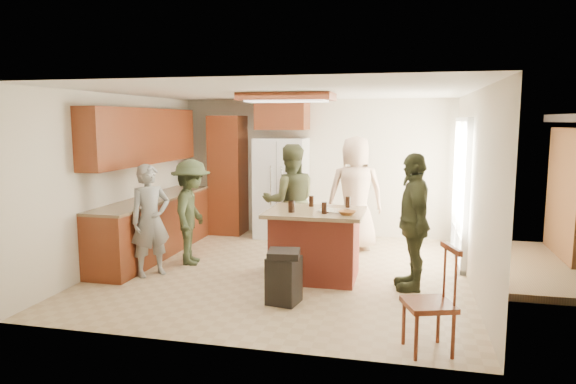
% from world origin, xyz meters
% --- Properties ---
extents(person_front_left, '(0.67, 0.69, 1.53)m').
position_xyz_m(person_front_left, '(-1.72, -0.59, 0.77)').
color(person_front_left, gray).
rests_on(person_front_left, ground).
extents(person_behind_left, '(0.99, 0.80, 1.76)m').
position_xyz_m(person_behind_left, '(-0.08, 0.73, 0.88)').
color(person_behind_left, '#3A3D23').
rests_on(person_behind_left, ground).
extents(person_behind_right, '(1.03, 0.79, 1.87)m').
position_xyz_m(person_behind_right, '(0.85, 1.47, 0.94)').
color(person_behind_right, tan).
rests_on(person_behind_right, ground).
extents(person_side_right, '(0.65, 1.07, 1.72)m').
position_xyz_m(person_side_right, '(1.75, -0.36, 0.86)').
color(person_side_right, '#363A22').
rests_on(person_side_right, ground).
extents(person_counter, '(0.66, 1.08, 1.56)m').
position_xyz_m(person_counter, '(-1.42, 0.08, 0.78)').
color(person_counter, '#2F3720').
rests_on(person_counter, ground).
extents(left_cabinetry, '(0.64, 3.00, 2.30)m').
position_xyz_m(left_cabinetry, '(-2.24, 0.40, 0.96)').
color(left_cabinetry, maroon).
rests_on(left_cabinetry, ground).
extents(back_wall_units, '(1.80, 0.60, 2.45)m').
position_xyz_m(back_wall_units, '(-1.33, 2.20, 1.38)').
color(back_wall_units, maroon).
rests_on(back_wall_units, ground).
extents(refrigerator, '(0.90, 0.76, 1.80)m').
position_xyz_m(refrigerator, '(-0.55, 2.12, 0.90)').
color(refrigerator, white).
rests_on(refrigerator, ground).
extents(kitchen_island, '(1.28, 1.03, 0.93)m').
position_xyz_m(kitchen_island, '(0.49, -0.22, 0.47)').
color(kitchen_island, '#A83D2B').
rests_on(kitchen_island, ground).
extents(island_items, '(0.91, 0.75, 0.15)m').
position_xyz_m(island_items, '(0.68, -0.30, 0.97)').
color(island_items, silver).
rests_on(island_items, kitchen_island).
extents(trash_bin, '(0.41, 0.41, 0.63)m').
position_xyz_m(trash_bin, '(0.30, -1.24, 0.32)').
color(trash_bin, black).
rests_on(trash_bin, ground).
extents(spindle_chair, '(0.53, 0.53, 0.99)m').
position_xyz_m(spindle_chair, '(1.91, -2.17, 0.45)').
color(spindle_chair, maroon).
rests_on(spindle_chair, ground).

